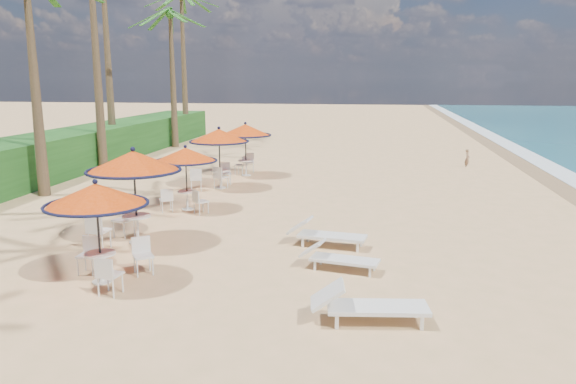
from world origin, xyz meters
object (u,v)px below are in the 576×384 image
Objects in this scene: station_3 at (218,143)px; lounger_near at (365,304)px; lounger_far at (324,233)px; station_1 at (131,170)px; lounger_mid at (337,257)px; station_0 at (99,207)px; station_2 at (185,161)px; station_4 at (245,135)px.

lounger_near is (6.02, -11.65, -1.44)m from station_3.
lounger_far is (-1.17, 4.53, -0.01)m from lounger_near.
lounger_mid is (5.47, -1.29, -1.66)m from station_1.
station_0 is 6.69m from station_2.
station_1 is at bearing 101.20° from station_0.
lounger_near is 1.03× the size of lounger_far.
station_1 reaches higher than lounger_near.
station_0 is at bearing -78.80° from station_1.
station_3 is at bearing 88.78° from station_1.
station_0 is 5.72m from lounger_far.
station_4 is 1.10× the size of lounger_near.
station_4 is (0.38, 3.01, 0.04)m from station_3.
station_2 is (-0.43, 6.68, -0.00)m from station_0.
station_0 is 5.32m from lounger_mid.
station_0 reaches higher than lounger_far.
lounger_far is at bearing 36.89° from station_0.
station_1 is 10.62m from station_4.
lounger_near is (5.65, -14.66, -1.47)m from station_4.
station_1 is (-0.57, 2.86, 0.31)m from station_0.
lounger_mid is at bearing -59.17° from station_3.
lounger_near is 4.68m from lounger_far.
station_4 reaches higher than station_2.
station_0 is 0.88× the size of station_1.
lounger_mid is 0.89× the size of lounger_far.
station_2 is 10.01m from lounger_near.
station_2 is 6.81m from station_4.
station_4 is at bearing 82.84° from station_3.
station_1 is at bearing -165.89° from lounger_far.
lounger_far is at bearing -34.34° from station_2.
station_3 is 3.03m from station_4.
lounger_mid is at bearing -67.49° from station_4.
station_4 is at bearing 124.04° from lounger_mid.
lounger_far is (4.45, 3.34, -1.31)m from station_0.
station_1 is at bearing -91.97° from station_2.
station_1 reaches higher than station_3.
station_0 is at bearing -89.89° from station_4.
lounger_mid is (5.31, -8.89, -1.49)m from station_3.
station_0 is 1.05× the size of station_2.
station_3 reaches higher than station_2.
station_1 is at bearing 178.26° from lounger_mid.
station_1 reaches higher than station_4.
station_2 is at bearing 154.29° from lounger_far.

